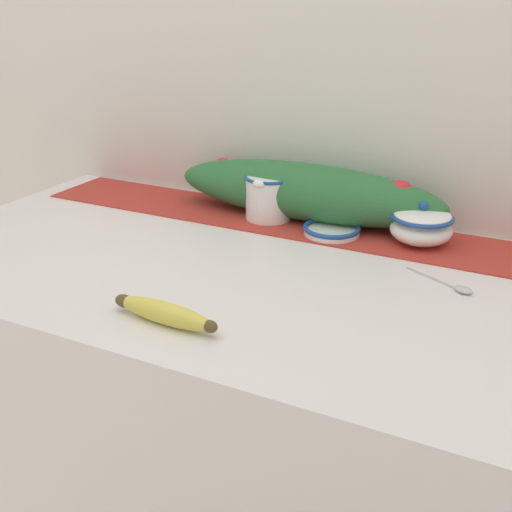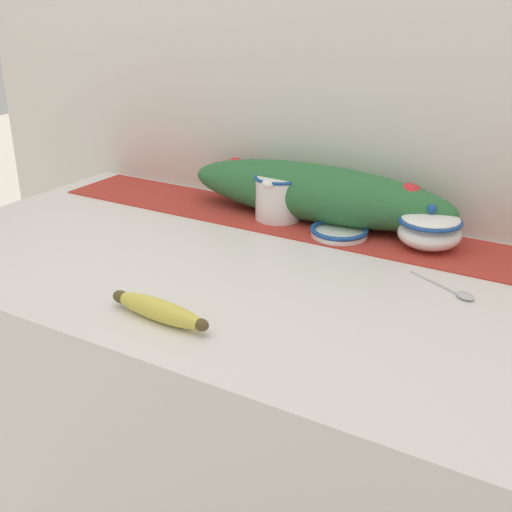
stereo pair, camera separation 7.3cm
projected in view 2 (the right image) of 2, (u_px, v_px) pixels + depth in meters
name	position (u px, v px, depth m)	size (l,w,h in m)	color
countertop	(249.00, 450.00, 1.44)	(1.45, 0.76, 0.91)	silver
back_wall	(338.00, 91.00, 1.47)	(2.25, 0.04, 2.40)	silver
table_runner	(308.00, 225.00, 1.48)	(1.34, 0.20, 0.00)	#B23328
cream_pitcher	(279.00, 196.00, 1.50)	(0.11, 0.13, 0.11)	white
sugar_bowl	(430.00, 229.00, 1.33)	(0.13, 0.13, 0.09)	white
small_dish	(339.00, 232.00, 1.41)	(0.13, 0.13, 0.02)	white
banana	(159.00, 310.00, 1.05)	(0.21, 0.05, 0.04)	#DBCC4C
spoon	(461.00, 294.00, 1.14)	(0.14, 0.08, 0.01)	#B7B7BC
poinsettia_garland	(316.00, 192.00, 1.48)	(0.66, 0.15, 0.13)	#2D6B38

